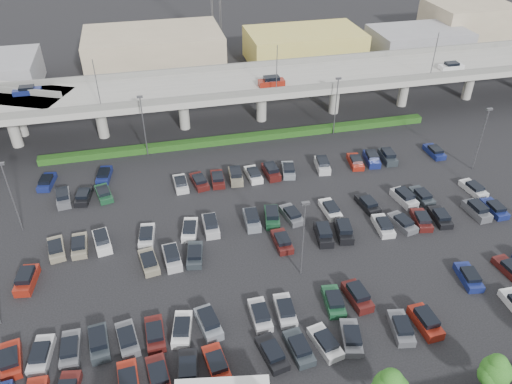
# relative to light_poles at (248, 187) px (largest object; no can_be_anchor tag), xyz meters

# --- Properties ---
(ground) EXTENTS (280.00, 280.00, 0.00)m
(ground) POSITION_rel_light_poles_xyz_m (4.13, -2.00, -6.24)
(ground) COLOR black
(overpass) EXTENTS (150.00, 13.00, 15.80)m
(overpass) POSITION_rel_light_poles_xyz_m (3.91, 29.99, 0.73)
(overpass) COLOR gray
(overpass) RESTS_ON ground
(hedge) EXTENTS (66.00, 1.60, 1.10)m
(hedge) POSITION_rel_light_poles_xyz_m (4.13, 23.00, -5.69)
(hedge) COLOR #143710
(hedge) RESTS_ON ground
(parked_cars) EXTENTS (63.13, 41.67, 1.67)m
(parked_cars) POSITION_rel_light_poles_xyz_m (2.19, -5.37, -5.63)
(parked_cars) COLOR navy
(parked_cars) RESTS_ON ground
(light_poles) EXTENTS (66.90, 48.38, 10.30)m
(light_poles) POSITION_rel_light_poles_xyz_m (0.00, 0.00, 0.00)
(light_poles) COLOR #515156
(light_poles) RESTS_ON ground
(distant_buildings) EXTENTS (138.00, 24.00, 9.00)m
(distant_buildings) POSITION_rel_light_poles_xyz_m (16.50, 59.81, -2.49)
(distant_buildings) COLOR gray
(distant_buildings) RESTS_ON ground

